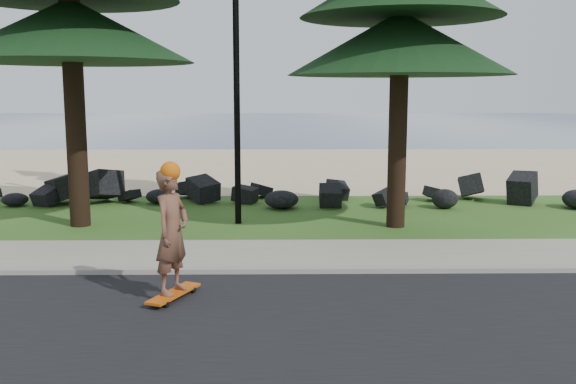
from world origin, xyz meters
name	(u,v)px	position (x,y,z in m)	size (l,w,h in m)	color
ground	(227,260)	(0.00, 0.00, 0.00)	(160.00, 160.00, 0.00)	#33551A
road	(194,366)	(0.00, -4.50, 0.01)	(160.00, 7.00, 0.02)	black
kerb	(223,271)	(0.00, -0.90, 0.05)	(160.00, 0.20, 0.10)	gray
sidewalk	(228,255)	(0.00, 0.20, 0.04)	(160.00, 2.00, 0.08)	gray
beach_sand	(256,166)	(0.00, 14.50, 0.01)	(160.00, 15.00, 0.01)	beige
ocean	(269,123)	(0.00, 51.00, 0.00)	(160.00, 58.00, 0.01)	#364B67
seawall_boulders	(244,205)	(0.00, 5.60, 0.00)	(60.00, 2.40, 1.10)	black
lamp_post	(236,36)	(0.00, 3.20, 4.13)	(0.25, 0.14, 8.14)	black
skateboarder	(172,232)	(-0.58, -2.24, 1.00)	(0.66, 1.08, 1.98)	#C14C0B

